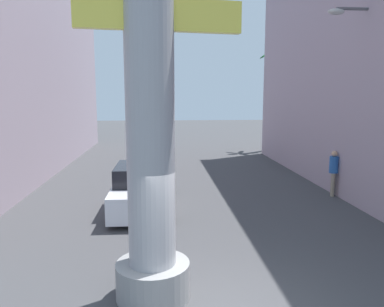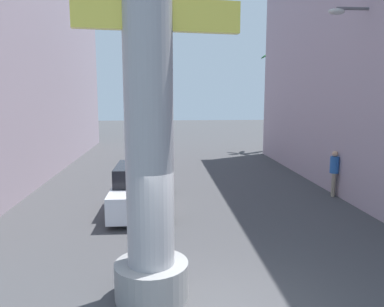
{
  "view_description": "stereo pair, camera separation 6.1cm",
  "coord_description": "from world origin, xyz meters",
  "views": [
    {
      "loc": [
        -0.98,
        -5.9,
        3.89
      ],
      "look_at": [
        0.0,
        5.67,
        2.09
      ],
      "focal_mm": 35.0,
      "sensor_mm": 36.0,
      "label": 1
    },
    {
      "loc": [
        -0.91,
        -5.9,
        3.89
      ],
      "look_at": [
        0.0,
        5.67,
        2.09
      ],
      "focal_mm": 35.0,
      "sensor_mm": 36.0,
      "label": 2
    }
  ],
  "objects": [
    {
      "name": "street_lamp",
      "position": [
        6.48,
        6.42,
        4.16
      ],
      "size": [
        2.43,
        0.28,
        6.85
      ],
      "color": "#59595E",
      "rests_on": "ground"
    },
    {
      "name": "palm_tree_mid_right",
      "position": [
        7.32,
        11.62,
        5.82
      ],
      "size": [
        2.59,
        2.46,
        9.45
      ],
      "color": "brown",
      "rests_on": "ground"
    },
    {
      "name": "palm_tree_far_right",
      "position": [
        7.1,
        20.21,
        4.18
      ],
      "size": [
        2.47,
        2.48,
        7.19
      ],
      "color": "brown",
      "rests_on": "ground"
    },
    {
      "name": "neon_sign_pole",
      "position": [
        -1.16,
        0.95,
        4.61
      ],
      "size": [
        3.29,
        1.43,
        10.51
      ],
      "color": "#9E9EA3",
      "rests_on": "ground"
    },
    {
      "name": "ground_plane",
      "position": [
        0.0,
        10.0,
        0.0
      ],
      "size": [
        87.9,
        87.9,
        0.0
      ],
      "primitive_type": "plane",
      "color": "#424244"
    },
    {
      "name": "car_lead",
      "position": [
        -1.64,
        7.0,
        0.7
      ],
      "size": [
        2.03,
        5.1,
        1.56
      ],
      "color": "black",
      "rests_on": "ground"
    },
    {
      "name": "pedestrian_mid_right",
      "position": [
        5.71,
        7.85,
        1.05
      ],
      "size": [
        0.44,
        0.44,
        1.78
      ],
      "color": "gray",
      "rests_on": "ground"
    }
  ]
}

